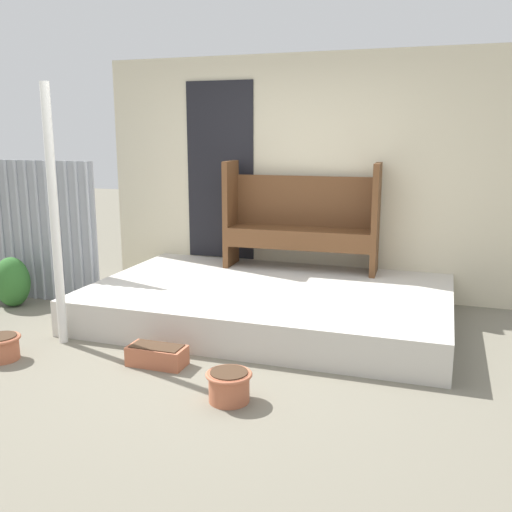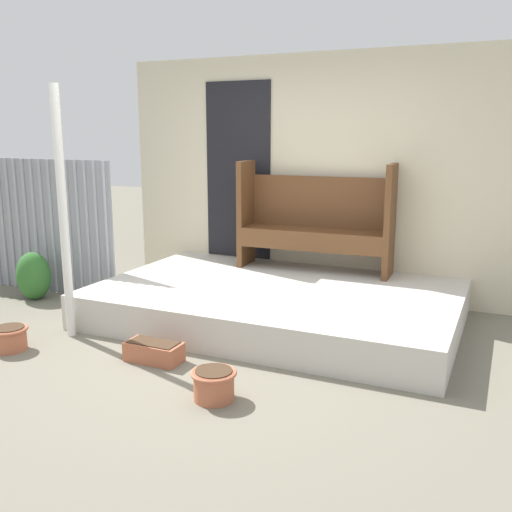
% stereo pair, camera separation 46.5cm
% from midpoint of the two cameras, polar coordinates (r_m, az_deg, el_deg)
% --- Properties ---
extents(ground_plane, '(24.00, 24.00, 0.00)m').
position_cam_midpoint_polar(ground_plane, '(4.69, -2.16, -9.95)').
color(ground_plane, '#706B5B').
extents(porch_slab, '(3.35, 2.15, 0.33)m').
position_cam_midpoint_polar(porch_slab, '(5.50, 4.48, -4.79)').
color(porch_slab, beige).
rests_on(porch_slab, ground_plane).
extents(house_wall, '(4.55, 0.08, 2.60)m').
position_cam_midpoint_polar(house_wall, '(6.34, 7.75, 7.88)').
color(house_wall, beige).
rests_on(house_wall, ground_plane).
extents(fence_corrugated, '(2.87, 0.05, 1.49)m').
position_cam_midpoint_polar(fence_corrugated, '(7.05, -21.55, 3.01)').
color(fence_corrugated, gray).
rests_on(fence_corrugated, ground_plane).
extents(support_post, '(0.08, 0.08, 2.17)m').
position_cam_midpoint_polar(support_post, '(5.07, -16.27, 3.96)').
color(support_post, white).
rests_on(support_post, ground_plane).
extents(bench, '(1.64, 0.46, 1.15)m').
position_cam_midpoint_polar(bench, '(6.09, 8.16, 3.84)').
color(bench, brown).
rests_on(bench, porch_slab).
extents(flower_pot_left, '(0.31, 0.31, 0.20)m').
position_cam_midpoint_polar(flower_pot_left, '(5.09, -21.04, -7.64)').
color(flower_pot_left, '#B26042').
rests_on(flower_pot_left, ground_plane).
extents(flower_pot_middle, '(0.32, 0.32, 0.21)m').
position_cam_midpoint_polar(flower_pot_middle, '(3.93, -0.78, -12.69)').
color(flower_pot_middle, '#B26042').
rests_on(flower_pot_middle, ground_plane).
extents(planter_box_rect, '(0.45, 0.22, 0.16)m').
position_cam_midpoint_polar(planter_box_rect, '(4.58, -7.30, -9.51)').
color(planter_box_rect, '#B26042').
rests_on(planter_box_rect, ground_plane).
extents(shrub_by_fence, '(0.38, 0.34, 0.52)m').
position_cam_midpoint_polar(shrub_by_fence, '(6.50, -19.49, -1.92)').
color(shrub_by_fence, '#2D6628').
rests_on(shrub_by_fence, ground_plane).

